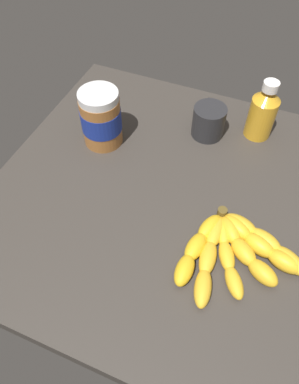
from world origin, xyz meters
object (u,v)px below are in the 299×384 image
object	(u,v)px
banana_bunch	(235,249)
coffee_mug	(209,121)
honey_bottle	(263,112)
peanut_butter_jar	(101,118)

from	to	relation	value
banana_bunch	coffee_mug	world-z (taller)	coffee_mug
banana_bunch	honey_bottle	bearing A→B (deg)	95.20
honey_bottle	banana_bunch	bearing A→B (deg)	-84.80
coffee_mug	honey_bottle	bearing A→B (deg)	21.73
peanut_butter_jar	coffee_mug	xyz separation A→B (cm)	(23.28, 12.44, -3.03)
peanut_butter_jar	honey_bottle	xyz separation A→B (cm)	(35.11, 17.16, -0.04)
peanut_butter_jar	coffee_mug	bearing A→B (deg)	28.12
banana_bunch	peanut_butter_jar	bearing A→B (deg)	153.89
banana_bunch	honey_bottle	xyz separation A→B (cm)	(-3.28, 35.97, 5.35)
banana_bunch	honey_bottle	distance (cm)	36.52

